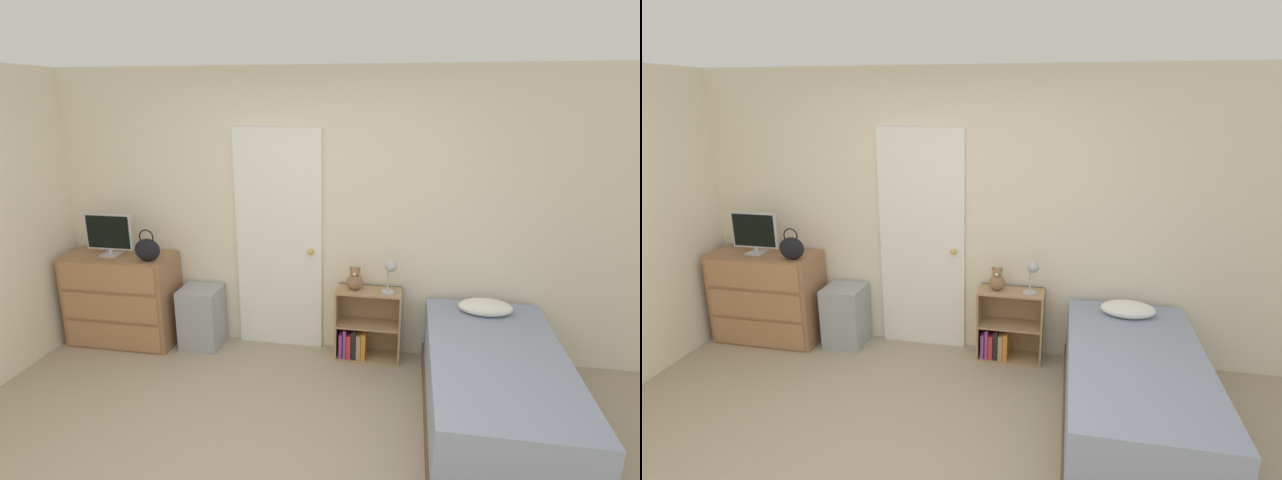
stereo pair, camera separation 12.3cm
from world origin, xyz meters
The scene contains 10 objects.
wall_back centered at (0.00, 2.03, 1.27)m, with size 10.00×0.06×2.55m.
door_closed centered at (-0.27, 1.98, 1.02)m, with size 0.79×0.09×2.04m.
dresser centered at (-1.76, 1.75, 0.44)m, with size 1.01×0.45×0.88m.
tv centered at (-1.82, 1.74, 1.08)m, with size 0.45×0.16×0.39m.
handbag centered at (-1.39, 1.64, 0.98)m, with size 0.23×0.14×0.29m.
storage_bin centered at (-1.00, 1.81, 0.29)m, with size 0.36×0.35×0.58m.
bookshelf centered at (0.52, 1.85, 0.26)m, with size 0.58×0.26×0.65m.
teddy_bear centered at (0.44, 1.85, 0.74)m, with size 0.14×0.14×0.21m.
desk_lamp centered at (0.75, 1.81, 0.87)m, with size 0.13×0.13×0.30m.
bed centered at (1.54, 1.02, 0.29)m, with size 0.96×1.93×0.68m.
Camera 1 is at (0.87, -2.27, 2.27)m, focal length 28.00 mm.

